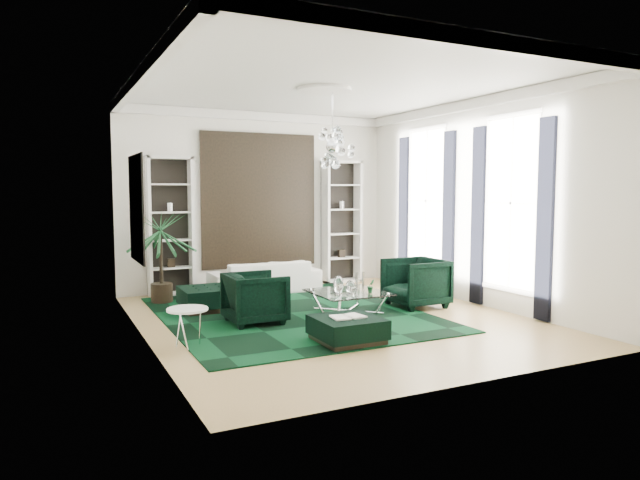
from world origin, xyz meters
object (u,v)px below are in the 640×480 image
sofa (265,277)px  armchair_right (416,283)px  ottoman_front (347,330)px  palm (161,244)px  ottoman_side (208,299)px  side_table (188,329)px  armchair_left (255,298)px  coffee_table (348,303)px

sofa → armchair_right: (1.95, -2.59, 0.12)m
ottoman_front → palm: (-1.79, 4.01, 0.94)m
sofa → armchair_right: 3.25m
ottoman_side → side_table: size_ratio=1.67×
sofa → palm: 2.28m
sofa → ottoman_front: size_ratio=2.55×
ottoman_side → side_table: (-0.88, -2.26, 0.06)m
armchair_left → palm: bearing=23.3°
side_table → ottoman_side: bearing=68.8°
sofa → ottoman_side: 1.97m
ottoman_side → palm: bearing=119.5°
coffee_table → ottoman_side: (-2.04, 1.44, 0.00)m
armchair_left → side_table: (-1.30, -0.95, -0.15)m
armchair_left → ottoman_side: bearing=17.9°
sofa → armchair_left: 2.78m
ottoman_front → palm: 4.49m
armchair_left → side_table: size_ratio=1.63×
sofa → side_table: size_ratio=4.08×
armchair_left → coffee_table: bearing=-94.5°
ottoman_side → armchair_right: bearing=-21.3°
palm → sofa: bearing=4.6°
armchair_right → ottoman_front: 2.80m
coffee_table → palm: size_ratio=0.53×
ottoman_side → side_table: bearing=-111.2°
armchair_right → ottoman_side: size_ratio=1.06×
side_table → ottoman_front: bearing=-18.5°
sofa → palm: (-2.14, -0.17, 0.78)m
ottoman_side → ottoman_front: (1.19, -2.95, -0.03)m
palm → coffee_table: bearing=-43.4°
armchair_right → ottoman_front: (-2.29, -1.59, -0.27)m
ottoman_front → side_table: side_table is taller
ottoman_front → palm: size_ratio=0.40×
coffee_table → palm: (-2.64, 2.50, 0.91)m
palm → armchair_right: bearing=-30.6°
sofa → palm: bearing=4.6°
armchair_right → side_table: 4.46m
coffee_table → palm: bearing=136.6°
palm → ottoman_side: bearing=-60.5°
armchair_right → ottoman_side: 3.75m
palm → armchair_left: bearing=-66.7°
coffee_table → ottoman_front: size_ratio=1.34×
coffee_table → ottoman_side: size_ratio=1.28×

